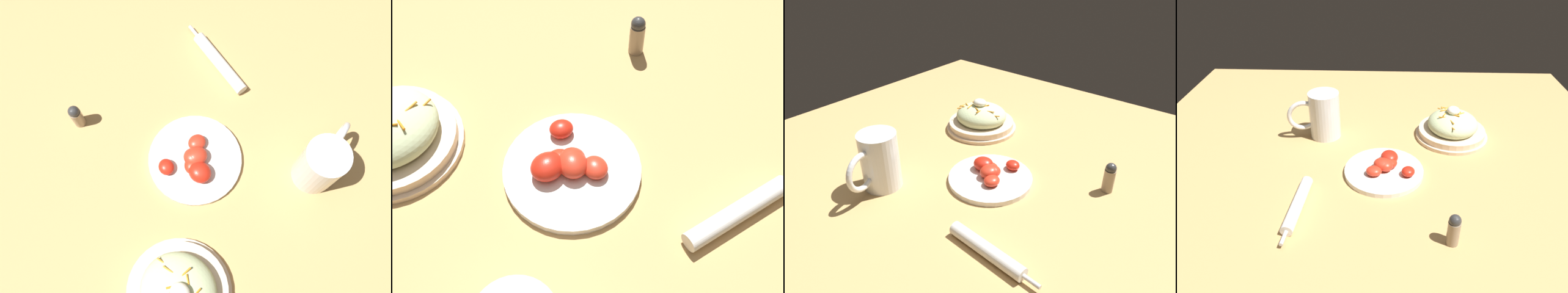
# 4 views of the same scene
# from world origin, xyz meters

# --- Properties ---
(ground_plane) EXTENTS (1.43, 1.43, 0.00)m
(ground_plane) POSITION_xyz_m (0.00, 0.00, 0.00)
(ground_plane) COLOR tan
(salad_plate) EXTENTS (0.21, 0.21, 0.10)m
(salad_plate) POSITION_xyz_m (0.18, -0.23, 0.03)
(salad_plate) COLOR beige
(salad_plate) RESTS_ON ground_plane
(beer_mug) EXTENTS (0.09, 0.15, 0.14)m
(beer_mug) POSITION_xyz_m (0.18, 0.16, 0.06)
(beer_mug) COLOR white
(beer_mug) RESTS_ON ground_plane
(napkin_roll) EXTENTS (0.21, 0.04, 0.03)m
(napkin_roll) POSITION_xyz_m (-0.16, 0.17, 0.01)
(napkin_roll) COLOR white
(napkin_roll) RESTS_ON ground_plane
(tomato_plate) EXTENTS (0.21, 0.21, 0.04)m
(tomato_plate) POSITION_xyz_m (-0.01, -0.03, 0.01)
(tomato_plate) COLOR white
(tomato_plate) RESTS_ON ground_plane
(salt_shaker) EXTENTS (0.03, 0.03, 0.08)m
(salt_shaker) POSITION_xyz_m (-0.25, -0.17, 0.04)
(salt_shaker) COLOR gray
(salt_shaker) RESTS_ON ground_plane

